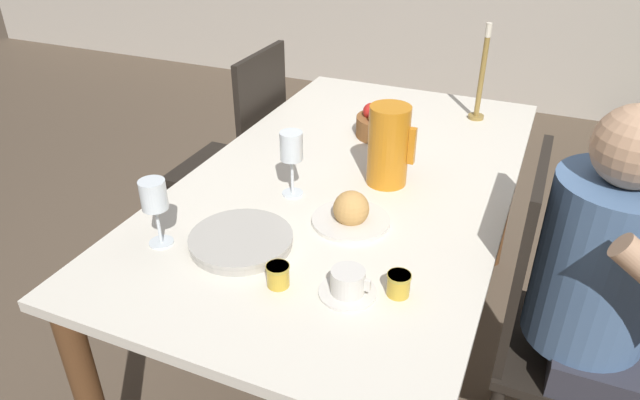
{
  "coord_description": "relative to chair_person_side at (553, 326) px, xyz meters",
  "views": [
    {
      "loc": [
        0.53,
        -1.51,
        1.61
      ],
      "look_at": [
        0.0,
        -0.26,
        0.81
      ],
      "focal_mm": 32.0,
      "sensor_mm": 36.0,
      "label": 1
    }
  ],
  "objects": [
    {
      "name": "red_pitcher",
      "position": [
        -0.55,
        0.16,
        0.38
      ],
      "size": [
        0.15,
        0.12,
        0.25
      ],
      "color": "orange",
      "rests_on": "dining_table"
    },
    {
      "name": "chair_opposite",
      "position": [
        -1.33,
        0.58,
        0.0
      ],
      "size": [
        0.42,
        0.42,
        0.99
      ],
      "rotation": [
        0.0,
        0.0,
        1.57
      ],
      "color": "black",
      "rests_on": "ground_plane"
    },
    {
      "name": "chair_person_side",
      "position": [
        0.0,
        0.0,
        0.0
      ],
      "size": [
        0.42,
        0.42,
        0.99
      ],
      "rotation": [
        0.0,
        0.0,
        -1.57
      ],
      "color": "black",
      "rests_on": "ground_plane"
    },
    {
      "name": "ground_plane",
      "position": [
        -0.66,
        0.16,
        -0.51
      ],
      "size": [
        20.0,
        20.0,
        0.0
      ],
      "primitive_type": "plane",
      "color": "brown"
    },
    {
      "name": "dining_table",
      "position": [
        -0.66,
        0.16,
        0.15
      ],
      "size": [
        0.97,
        1.73,
        0.76
      ],
      "color": "silver",
      "rests_on": "ground_plane"
    },
    {
      "name": "wine_glass_juice",
      "position": [
        -0.99,
        -0.38,
        0.39
      ],
      "size": [
        0.07,
        0.07,
        0.18
      ],
      "color": "white",
      "rests_on": "dining_table"
    },
    {
      "name": "candlestick_tall",
      "position": [
        -0.39,
        0.79,
        0.4
      ],
      "size": [
        0.06,
        0.06,
        0.36
      ],
      "color": "olive",
      "rests_on": "dining_table"
    },
    {
      "name": "serving_tray",
      "position": [
        -0.79,
        -0.31,
        0.27
      ],
      "size": [
        0.27,
        0.27,
        0.03
      ],
      "color": "#B7B2A8",
      "rests_on": "dining_table"
    },
    {
      "name": "teacup_near_person",
      "position": [
        -0.47,
        -0.38,
        0.28
      ],
      "size": [
        0.14,
        0.14,
        0.06
      ],
      "color": "silver",
      "rests_on": "dining_table"
    },
    {
      "name": "fruit_bowl",
      "position": [
        -0.67,
        0.5,
        0.3
      ],
      "size": [
        0.19,
        0.19,
        0.12
      ],
      "color": "brown",
      "rests_on": "dining_table"
    },
    {
      "name": "person_seated",
      "position": [
        0.1,
        -0.04,
        0.19
      ],
      "size": [
        0.39,
        0.41,
        1.18
      ],
      "rotation": [
        0.0,
        0.0,
        -1.57
      ],
      "color": "#33333D",
      "rests_on": "ground_plane"
    },
    {
      "name": "wine_glass_water",
      "position": [
        -0.79,
        -0.02,
        0.4
      ],
      "size": [
        0.07,
        0.07,
        0.2
      ],
      "color": "white",
      "rests_on": "dining_table"
    },
    {
      "name": "jam_jar_amber",
      "position": [
        -0.63,
        -0.42,
        0.28
      ],
      "size": [
        0.06,
        0.06,
        0.06
      ],
      "color": "gold",
      "rests_on": "dining_table"
    },
    {
      "name": "jam_jar_red",
      "position": [
        -0.36,
        -0.34,
        0.28
      ],
      "size": [
        0.06,
        0.06,
        0.06
      ],
      "color": "gold",
      "rests_on": "dining_table"
    },
    {
      "name": "bread_plate",
      "position": [
        -0.57,
        -0.1,
        0.28
      ],
      "size": [
        0.22,
        0.22,
        0.1
      ],
      "color": "silver",
      "rests_on": "dining_table"
    }
  ]
}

